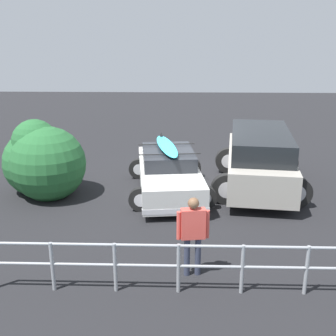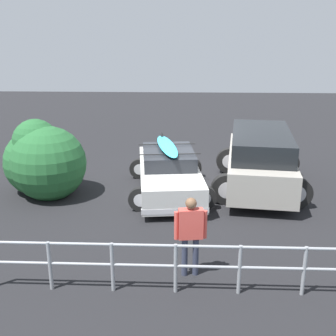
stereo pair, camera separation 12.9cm
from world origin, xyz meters
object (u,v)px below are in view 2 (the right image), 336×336
(person_bystander, at_px, (191,230))
(bush_near_left, at_px, (44,161))
(sedan_car, at_px, (169,172))
(suv_car, at_px, (260,159))

(person_bystander, height_order, bush_near_left, bush_near_left)
(sedan_car, height_order, suv_car, suv_car)
(person_bystander, bearing_deg, sedan_car, -82.49)
(sedan_car, distance_m, person_bystander, 4.63)
(sedan_car, bearing_deg, bush_near_left, 3.93)
(suv_car, distance_m, bush_near_left, 6.44)
(sedan_car, distance_m, bush_near_left, 3.68)
(person_bystander, bearing_deg, suv_car, -113.20)
(sedan_car, xyz_separation_m, person_bystander, (-0.60, 4.58, 0.36))
(suv_car, distance_m, person_bystander, 5.44)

